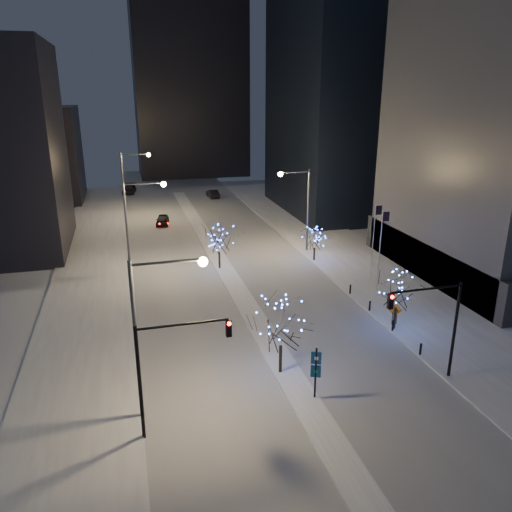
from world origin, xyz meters
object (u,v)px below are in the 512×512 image
object	(u,v)px
car_far	(129,189)
holiday_tree_median_near	(281,327)
street_lamp_w_mid	(136,215)
wayfinding_sign	(316,368)
street_lamp_w_near	(153,317)
holiday_tree_median_far	(219,239)
traffic_signal_east	(436,317)
car_near	(162,220)
street_lamp_east	(301,200)
holiday_tree_plaza_far	(315,239)
street_lamp_w_far	(130,176)
construction_sign	(395,312)
traffic_signal_west	(167,360)
car_mid	(213,194)
holiday_tree_plaza_near	(397,292)

from	to	relation	value
car_far	holiday_tree_median_near	bearing A→B (deg)	-74.45
street_lamp_w_mid	wayfinding_sign	size ratio (longest dim) A/B	2.75
street_lamp_w_near	holiday_tree_median_far	size ratio (longest dim) A/B	1.93
street_lamp_w_mid	traffic_signal_east	distance (m)	31.60
traffic_signal_east	car_near	bearing A→B (deg)	106.72
car_near	wayfinding_sign	bearing A→B (deg)	-73.94
street_lamp_east	holiday_tree_plaza_far	xyz separation A→B (m)	(0.42, -3.75, -3.77)
street_lamp_east	street_lamp_w_mid	bearing A→B (deg)	-171.04
car_near	car_far	bearing A→B (deg)	108.35
car_far	holiday_tree_median_near	xyz separation A→B (m)	(8.50, -67.85, 2.80)
street_lamp_w_far	construction_sign	xyz separation A→B (m)	(19.84, -42.99, -5.23)
holiday_tree_plaza_far	holiday_tree_median_near	bearing A→B (deg)	-116.77
traffic_signal_west	traffic_signal_east	bearing A→B (deg)	3.29
car_far	holiday_tree_median_far	bearing A→B (deg)	-71.10
street_lamp_east	holiday_tree_median_near	distance (m)	27.81
car_mid	holiday_tree_plaza_far	bearing A→B (deg)	93.14
street_lamp_w_near	construction_sign	world-z (taller)	street_lamp_w_near
holiday_tree_median_near	holiday_tree_plaza_far	distance (m)	24.44
street_lamp_east	holiday_tree_median_far	world-z (taller)	street_lamp_east
car_near	car_far	distance (m)	25.51
street_lamp_w_mid	holiday_tree_plaza_far	world-z (taller)	street_lamp_w_mid
traffic_signal_east	holiday_tree_median_near	xyz separation A→B (m)	(-9.44, 3.44, -1.17)
holiday_tree_median_far	holiday_tree_median_near	bearing A→B (deg)	-90.00
street_lamp_w_near	construction_sign	size ratio (longest dim) A/B	5.36
car_far	holiday_tree_median_near	size ratio (longest dim) A/B	1.06
street_lamp_east	car_far	size ratio (longest dim) A/B	1.82
holiday_tree_median_near	construction_sign	distance (m)	12.50
holiday_tree_plaza_near	holiday_tree_plaza_far	xyz separation A→B (m)	(-0.00, 17.91, -0.67)
traffic_signal_east	wayfinding_sign	size ratio (longest dim) A/B	1.93
street_lamp_east	traffic_signal_east	world-z (taller)	street_lamp_east
car_near	car_mid	bearing A→B (deg)	67.54
holiday_tree_plaza_near	wayfinding_sign	world-z (taller)	holiday_tree_plaza_near
construction_sign	street_lamp_w_far	bearing A→B (deg)	138.57
street_lamp_w_far	car_mid	size ratio (longest dim) A/B	2.23
street_lamp_w_mid	car_mid	size ratio (longest dim) A/B	2.23
street_lamp_w_mid	holiday_tree_plaza_near	xyz separation A→B (m)	(19.44, -18.66, -3.15)
street_lamp_w_mid	construction_sign	size ratio (longest dim) A/B	5.36
holiday_tree_plaza_near	construction_sign	xyz separation A→B (m)	(0.41, 0.67, -2.08)
street_lamp_w_mid	street_lamp_east	world-z (taller)	same
holiday_tree_median_far	construction_sign	distance (m)	20.92
traffic_signal_east	car_near	size ratio (longest dim) A/B	1.62
street_lamp_w_far	car_mid	distance (m)	19.86
traffic_signal_west	car_far	distance (m)	72.40
holiday_tree_plaza_near	traffic_signal_west	bearing A→B (deg)	-156.23
traffic_signal_west	car_near	xyz separation A→B (m)	(3.53, 47.11, -4.03)
traffic_signal_east	street_lamp_w_mid	bearing A→B (deg)	124.51
traffic_signal_east	street_lamp_east	bearing A→B (deg)	87.74
street_lamp_w_mid	holiday_tree_median_far	distance (m)	8.98
holiday_tree_median_near	street_lamp_w_near	bearing A→B (deg)	-163.89
holiday_tree_median_near	construction_sign	xyz separation A→B (m)	(11.41, 4.57, -2.32)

